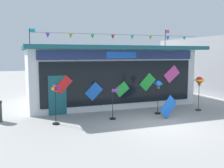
# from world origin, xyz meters

# --- Properties ---
(ground_plane) EXTENTS (80.00, 80.00, 0.00)m
(ground_plane) POSITION_xyz_m (0.00, 0.00, 0.00)
(ground_plane) COLOR #9E9B99
(kite_shop_building) EXTENTS (10.05, 6.98, 4.76)m
(kite_shop_building) POSITION_xyz_m (-0.41, 6.56, 1.78)
(kite_shop_building) COLOR silver
(kite_shop_building) RESTS_ON ground_plane
(wind_spinner_far_left) EXTENTS (0.36, 0.31, 1.78)m
(wind_spinner_far_left) POSITION_xyz_m (-4.22, 1.83, 1.15)
(wind_spinner_far_left) COLOR black
(wind_spinner_far_left) RESTS_ON ground_plane
(wind_spinner_left) EXTENTS (0.62, 0.29, 1.46)m
(wind_spinner_left) POSITION_xyz_m (-1.42, 1.82, 1.02)
(wind_spinner_left) COLOR black
(wind_spinner_left) RESTS_ON ground_plane
(wind_spinner_center_left) EXTENTS (0.31, 0.31, 1.73)m
(wind_spinner_center_left) POSITION_xyz_m (0.99, 2.06, 1.33)
(wind_spinner_center_left) COLOR black
(wind_spinner_center_left) RESTS_ON ground_plane
(wind_spinner_center_right) EXTENTS (0.38, 0.38, 1.85)m
(wind_spinner_center_right) POSITION_xyz_m (3.49, 1.99, 1.51)
(wind_spinner_center_right) COLOR black
(wind_spinner_center_right) RESTS_ON ground_plane
(display_kite_on_ground) EXTENTS (1.09, 0.27, 1.09)m
(display_kite_on_ground) POSITION_xyz_m (1.04, 1.14, 0.55)
(display_kite_on_ground) COLOR blue
(display_kite_on_ground) RESTS_ON ground_plane
(neighbour_building) EXTENTS (6.24, 9.26, 4.35)m
(neighbour_building) POSITION_xyz_m (10.59, 8.17, 2.18)
(neighbour_building) COLOR #99999E
(neighbour_building) RESTS_ON ground_plane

